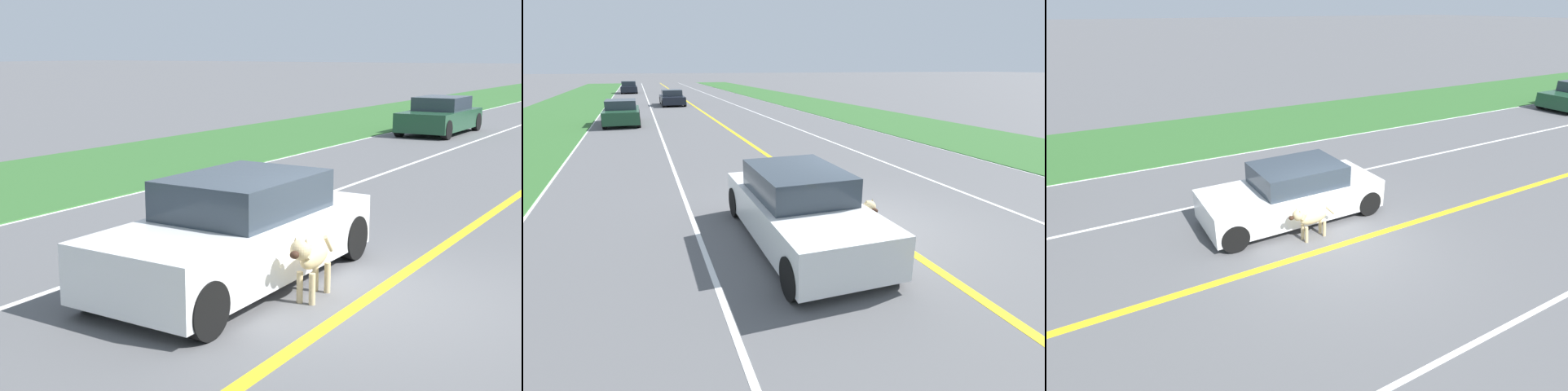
% 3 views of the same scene
% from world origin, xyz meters
% --- Properties ---
extents(ground_plane, '(400.00, 400.00, 0.00)m').
position_xyz_m(ground_plane, '(0.00, 0.00, 0.00)').
color(ground_plane, '#5B5B5E').
extents(centre_divider_line, '(0.18, 160.00, 0.01)m').
position_xyz_m(centre_divider_line, '(0.00, 0.00, 0.00)').
color(centre_divider_line, yellow).
rests_on(centre_divider_line, ground).
extents(lane_dash_same_dir, '(0.10, 160.00, 0.01)m').
position_xyz_m(lane_dash_same_dir, '(3.50, 0.00, 0.00)').
color(lane_dash_same_dir, white).
rests_on(lane_dash_same_dir, ground).
extents(lane_dash_oncoming, '(0.10, 160.00, 0.01)m').
position_xyz_m(lane_dash_oncoming, '(-3.50, 0.00, 0.00)').
color(lane_dash_oncoming, white).
rests_on(lane_dash_oncoming, ground).
extents(ego_car, '(1.82, 4.41, 1.40)m').
position_xyz_m(ego_car, '(1.72, 0.34, 0.66)').
color(ego_car, white).
rests_on(ego_car, ground).
extents(dog, '(0.33, 1.26, 0.86)m').
position_xyz_m(dog, '(0.57, 0.49, 0.53)').
color(dog, '#D1B784').
rests_on(dog, ground).
extents(car_trailing_near, '(1.93, 4.44, 1.36)m').
position_xyz_m(car_trailing_near, '(5.32, -18.35, 0.64)').
color(car_trailing_near, '#1E472D').
rests_on(car_trailing_near, ground).
extents(car_trailing_mid, '(1.92, 4.33, 1.28)m').
position_xyz_m(car_trailing_mid, '(1.63, -29.77, 0.60)').
color(car_trailing_mid, black).
rests_on(car_trailing_mid, ground).
extents(car_trailing_far, '(1.92, 4.22, 1.42)m').
position_xyz_m(car_trailing_far, '(5.30, -48.40, 0.66)').
color(car_trailing_far, black).
rests_on(car_trailing_far, ground).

